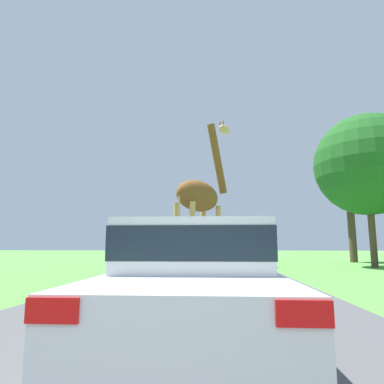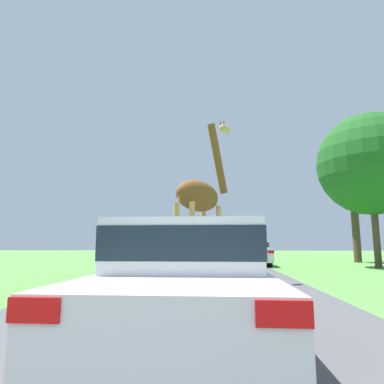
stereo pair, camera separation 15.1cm
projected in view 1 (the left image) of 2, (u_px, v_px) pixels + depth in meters
name	position (u px, v px, depth m)	size (l,w,h in m)	color
road	(208.00, 260.00, 29.01)	(6.82, 120.00, 0.00)	#4C4C4F
giraffe_near_road	(201.00, 199.00, 10.60)	(1.96, 2.58, 5.57)	tan
car_lead_maroon	(196.00, 279.00, 4.30)	(1.86, 4.57, 1.48)	silver
car_queue_right	(250.00, 252.00, 20.63)	(1.89, 4.63, 1.45)	silver
car_queue_left	(163.00, 256.00, 17.42)	(1.89, 4.58, 1.20)	maroon
car_far_ahead	(178.00, 251.00, 27.19)	(1.78, 4.27, 1.37)	black
tree_left_edge	(348.00, 179.00, 25.21)	(3.91, 3.91, 8.11)	#4C3828
tree_right_cluster	(367.00, 165.00, 19.33)	(5.76, 5.76, 8.60)	#4C3828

